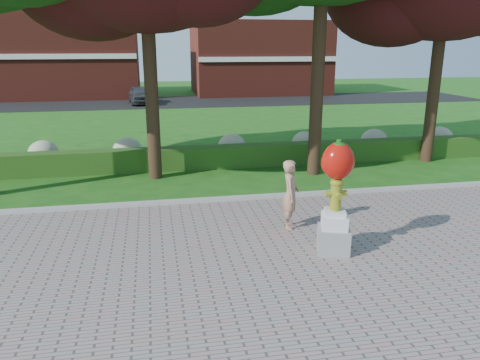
% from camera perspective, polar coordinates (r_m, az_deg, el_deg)
% --- Properties ---
extents(ground, '(100.00, 100.00, 0.00)m').
position_cam_1_polar(ground, '(10.87, 0.97, -7.70)').
color(ground, '#1A5916').
rests_on(ground, ground).
extents(walkway, '(40.00, 14.00, 0.04)m').
position_cam_1_polar(walkway, '(7.49, 7.53, -19.77)').
color(walkway, gray).
rests_on(walkway, ground).
extents(curb, '(40.00, 0.18, 0.15)m').
position_cam_1_polar(curb, '(13.59, -1.58, -2.37)').
color(curb, '#ADADA5').
rests_on(curb, ground).
extents(lawn_hedge, '(24.00, 0.70, 0.80)m').
position_cam_1_polar(lawn_hedge, '(17.32, -3.70, 2.81)').
color(lawn_hedge, '#1F4413').
rests_on(lawn_hedge, ground).
extents(hydrangea_row, '(20.10, 1.10, 0.99)m').
position_cam_1_polar(hydrangea_row, '(18.32, -2.32, 4.05)').
color(hydrangea_row, '#B6B78B').
rests_on(hydrangea_row, ground).
extents(street, '(50.00, 8.00, 0.02)m').
position_cam_1_polar(street, '(38.04, -7.68, 9.43)').
color(street, black).
rests_on(street, ground).
extents(building_left, '(14.00, 8.00, 7.00)m').
position_cam_1_polar(building_left, '(44.46, -21.70, 13.94)').
color(building_left, maroon).
rests_on(building_left, ground).
extents(building_right, '(12.00, 8.00, 6.40)m').
position_cam_1_polar(building_right, '(44.88, 2.29, 14.66)').
color(building_right, maroon).
rests_on(building_right, ground).
extents(hydrant_sculpture, '(0.84, 0.84, 2.49)m').
position_cam_1_polar(hydrant_sculpture, '(10.11, 11.63, -1.66)').
color(hydrant_sculpture, gray).
rests_on(hydrant_sculpture, walkway).
extents(woman, '(0.58, 0.72, 1.71)m').
position_cam_1_polar(woman, '(11.43, 6.16, -1.75)').
color(woman, tan).
rests_on(woman, walkway).
extents(parked_car, '(2.09, 4.20, 1.38)m').
position_cam_1_polar(parked_car, '(37.19, -12.06, 10.15)').
color(parked_car, '#3E4046').
rests_on(parked_car, street).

